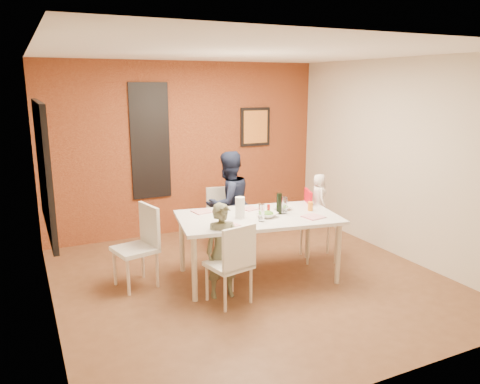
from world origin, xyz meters
name	(u,v)px	position (x,y,z in m)	size (l,w,h in m)	color
ground	(251,280)	(0.00, 0.00, 0.00)	(4.50, 4.50, 0.00)	brown
ceiling	(252,52)	(0.00, 0.00, 2.70)	(4.50, 4.50, 0.02)	white
wall_back	(187,149)	(0.00, 2.25, 1.35)	(4.50, 0.02, 2.70)	beige
wall_front	(388,223)	(0.00, -2.25, 1.35)	(4.50, 0.02, 2.70)	beige
wall_left	(43,191)	(-2.25, 0.00, 1.35)	(0.02, 4.50, 2.70)	beige
wall_right	(397,159)	(2.25, 0.00, 1.35)	(0.02, 4.50, 2.70)	beige
brick_accent_wall	(187,149)	(0.00, 2.23, 1.35)	(4.50, 0.02, 2.70)	maroon
picture_window_frame	(43,167)	(-2.22, 0.20, 1.55)	(0.05, 1.70, 1.30)	black
picture_window_pane	(45,167)	(-2.21, 0.20, 1.55)	(0.02, 1.55, 1.15)	black
glassblock_strip	(150,141)	(-0.60, 2.21, 1.50)	(0.55, 0.03, 1.70)	silver
glassblock_surround	(150,141)	(-0.60, 2.21, 1.50)	(0.60, 0.03, 1.76)	black
art_print_frame	(255,127)	(1.20, 2.21, 1.65)	(0.54, 0.03, 0.64)	black
art_print_canvas	(256,127)	(1.20, 2.19, 1.65)	(0.44, 0.01, 0.54)	orange
dining_table	(258,221)	(0.12, 0.05, 0.72)	(2.06, 1.37, 0.80)	silver
chair_near	(233,260)	(-0.46, -0.49, 0.51)	(0.50, 0.50, 0.91)	white
chair_far	(222,215)	(0.14, 1.19, 0.50)	(0.47, 0.47, 0.90)	beige
chair_left	(141,241)	(-1.22, 0.45, 0.54)	(0.54, 0.54, 0.97)	silver
high_chair	(316,218)	(1.11, 0.25, 0.59)	(0.52, 0.52, 0.98)	red
child_near	(223,251)	(-0.48, -0.25, 0.54)	(0.40, 0.26, 1.09)	brown
child_far	(228,204)	(0.13, 0.95, 0.73)	(0.71, 0.55, 1.47)	black
toddler	(319,197)	(1.14, 0.23, 0.88)	(0.30, 0.20, 0.62)	beige
plate_near_left	(227,225)	(-0.38, -0.16, 0.80)	(0.23, 0.23, 0.01)	silver
plate_far_mid	(250,208)	(0.17, 0.37, 0.80)	(0.20, 0.20, 0.01)	silver
plate_near_right	(313,217)	(0.69, -0.30, 0.80)	(0.22, 0.22, 0.01)	white
plate_far_left	(202,211)	(-0.43, 0.50, 0.80)	(0.22, 0.22, 0.01)	white
salad_bowl_a	(267,215)	(0.20, -0.05, 0.82)	(0.23, 0.23, 0.06)	white
salad_bowl_b	(283,208)	(0.53, 0.16, 0.82)	(0.21, 0.21, 0.05)	white
wine_bottle	(279,204)	(0.40, 0.01, 0.93)	(0.07, 0.07, 0.26)	black
wine_glass_a	(261,213)	(0.05, -0.17, 0.90)	(0.07, 0.07, 0.20)	white
wine_glass_b	(284,205)	(0.46, -0.01, 0.90)	(0.07, 0.07, 0.21)	silver
paper_towel_roll	(240,208)	(-0.12, 0.06, 0.92)	(0.11, 0.11, 0.25)	white
condiment_red	(269,210)	(0.24, 0.01, 0.86)	(0.04, 0.04, 0.14)	red
condiment_green	(268,210)	(0.25, 0.02, 0.86)	(0.03, 0.03, 0.13)	#286923
condiment_brown	(260,209)	(0.17, 0.10, 0.86)	(0.03, 0.03, 0.13)	brown
sippy_cup	(310,206)	(0.82, -0.03, 0.85)	(0.07, 0.07, 0.11)	orange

